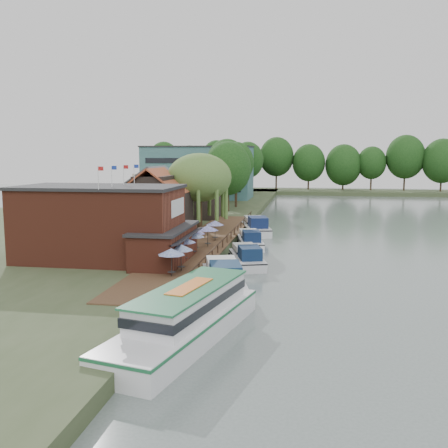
# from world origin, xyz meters

# --- Properties ---
(ground) EXTENTS (260.00, 260.00, 0.00)m
(ground) POSITION_xyz_m (0.00, 0.00, 0.00)
(ground) COLOR #576461
(ground) RESTS_ON ground
(land_bank) EXTENTS (50.00, 140.00, 1.00)m
(land_bank) POSITION_xyz_m (-30.00, 35.00, 0.50)
(land_bank) COLOR #384728
(land_bank) RESTS_ON ground
(quay_deck) EXTENTS (6.00, 50.00, 0.10)m
(quay_deck) POSITION_xyz_m (-8.00, 10.00, 1.05)
(quay_deck) COLOR #47301E
(quay_deck) RESTS_ON land_bank
(quay_rail) EXTENTS (0.20, 49.00, 1.00)m
(quay_rail) POSITION_xyz_m (-5.30, 10.50, 1.50)
(quay_rail) COLOR black
(quay_rail) RESTS_ON land_bank
(pub) EXTENTS (20.00, 11.00, 7.30)m
(pub) POSITION_xyz_m (-14.00, -1.00, 4.65)
(pub) COLOR maroon
(pub) RESTS_ON land_bank
(hotel_block) EXTENTS (25.40, 12.40, 12.30)m
(hotel_block) POSITION_xyz_m (-22.00, 70.00, 7.15)
(hotel_block) COLOR #38666B
(hotel_block) RESTS_ON land_bank
(cottage_a) EXTENTS (8.60, 7.60, 8.50)m
(cottage_a) POSITION_xyz_m (-15.00, 14.00, 5.25)
(cottage_a) COLOR black
(cottage_a) RESTS_ON land_bank
(cottage_b) EXTENTS (9.60, 8.60, 8.50)m
(cottage_b) POSITION_xyz_m (-18.00, 24.00, 5.25)
(cottage_b) COLOR beige
(cottage_b) RESTS_ON land_bank
(cottage_c) EXTENTS (7.60, 7.60, 8.50)m
(cottage_c) POSITION_xyz_m (-14.00, 33.00, 5.25)
(cottage_c) COLOR black
(cottage_c) RESTS_ON land_bank
(willow) EXTENTS (8.60, 8.60, 10.43)m
(willow) POSITION_xyz_m (-10.50, 19.00, 6.21)
(willow) COLOR #476B2D
(willow) RESTS_ON land_bank
(umbrella_0) EXTENTS (2.30, 2.30, 2.38)m
(umbrella_0) POSITION_xyz_m (-7.28, -6.64, 2.29)
(umbrella_0) COLOR navy
(umbrella_0) RESTS_ON quay_deck
(umbrella_1) EXTENTS (2.15, 2.15, 2.38)m
(umbrella_1) POSITION_xyz_m (-6.99, -4.57, 2.29)
(umbrella_1) COLOR navy
(umbrella_1) RESTS_ON quay_deck
(umbrella_2) EXTENTS (2.33, 2.33, 2.38)m
(umbrella_2) POSITION_xyz_m (-7.70, -0.74, 2.29)
(umbrella_2) COLOR navy
(umbrella_2) RESTS_ON quay_deck
(umbrella_3) EXTENTS (2.36, 2.36, 2.38)m
(umbrella_3) POSITION_xyz_m (-7.57, 2.52, 2.29)
(umbrella_3) COLOR navy
(umbrella_3) RESTS_ON quay_deck
(umbrella_4) EXTENTS (2.09, 2.09, 2.38)m
(umbrella_4) POSITION_xyz_m (-7.81, 4.61, 2.29)
(umbrella_4) COLOR #221B94
(umbrella_4) RESTS_ON quay_deck
(umbrella_5) EXTENTS (2.42, 2.42, 2.38)m
(umbrella_5) POSITION_xyz_m (-7.01, 7.22, 2.29)
(umbrella_5) COLOR #1B1C99
(umbrella_5) RESTS_ON quay_deck
(umbrella_6) EXTENTS (2.18, 2.18, 2.38)m
(umbrella_6) POSITION_xyz_m (-6.98, 11.44, 2.29)
(umbrella_6) COLOR navy
(umbrella_6) RESTS_ON quay_deck
(cruiser_0) EXTENTS (6.02, 11.17, 2.61)m
(cruiser_0) POSITION_xyz_m (-3.04, -5.84, 1.31)
(cruiser_0) COLOR white
(cruiser_0) RESTS_ON ground
(cruiser_1) EXTENTS (5.56, 9.71, 2.21)m
(cruiser_1) POSITION_xyz_m (-2.22, 3.59, 1.11)
(cruiser_1) COLOR silver
(cruiser_1) RESTS_ON ground
(cruiser_2) EXTENTS (4.92, 9.61, 2.20)m
(cruiser_2) POSITION_xyz_m (-3.08, 13.87, 1.10)
(cruiser_2) COLOR white
(cruiser_2) RESTS_ON ground
(cruiser_3) EXTENTS (6.05, 11.30, 2.65)m
(cruiser_3) POSITION_xyz_m (-3.47, 24.39, 1.32)
(cruiser_3) COLOR silver
(cruiser_3) RESTS_ON ground
(tour_boat) EXTENTS (7.38, 15.41, 3.24)m
(tour_boat) POSITION_xyz_m (-3.38, -17.76, 1.62)
(tour_boat) COLOR silver
(tour_boat) RESTS_ON ground
(swan) EXTENTS (0.44, 0.44, 0.44)m
(swan) POSITION_xyz_m (-4.50, -10.33, 0.22)
(swan) COLOR white
(swan) RESTS_ON ground
(bank_tree_0) EXTENTS (8.44, 8.44, 12.63)m
(bank_tree_0) POSITION_xyz_m (-10.59, 43.39, 7.31)
(bank_tree_0) COLOR #143811
(bank_tree_0) RESTS_ON land_bank
(bank_tree_1) EXTENTS (7.01, 7.01, 12.73)m
(bank_tree_1) POSITION_xyz_m (-10.20, 50.92, 7.36)
(bank_tree_1) COLOR #143811
(bank_tree_1) RESTS_ON land_bank
(bank_tree_2) EXTENTS (8.77, 8.77, 13.58)m
(bank_tree_2) POSITION_xyz_m (-13.30, 59.14, 7.79)
(bank_tree_2) COLOR #143811
(bank_tree_2) RESTS_ON land_bank
(bank_tree_3) EXTENTS (8.02, 8.02, 13.52)m
(bank_tree_3) POSITION_xyz_m (-11.42, 79.84, 7.76)
(bank_tree_3) COLOR #143811
(bank_tree_3) RESTS_ON land_bank
(bank_tree_4) EXTENTS (6.73, 6.73, 13.17)m
(bank_tree_4) POSITION_xyz_m (-11.84, 85.40, 7.58)
(bank_tree_4) COLOR #143811
(bank_tree_4) RESTS_ON land_bank
(bank_tree_5) EXTENTS (6.46, 6.46, 11.41)m
(bank_tree_5) POSITION_xyz_m (-16.06, 95.53, 6.70)
(bank_tree_5) COLOR #143811
(bank_tree_5) RESTS_ON land_bank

